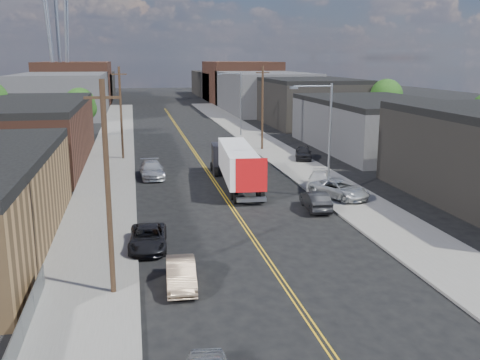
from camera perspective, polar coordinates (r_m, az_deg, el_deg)
name	(u,v)px	position (r m, az deg, el deg)	size (l,w,h in m)	color
ground	(185,138)	(75.16, -5.92, 4.50)	(260.00, 260.00, 0.00)	black
centerline	(198,157)	(60.44, -4.54, 2.48)	(0.32, 120.00, 0.01)	gold
sidewalk_left	(111,159)	(60.08, -13.58, 2.17)	(5.00, 140.00, 0.15)	slate
sidewalk_right	(279,153)	(62.23, 4.18, 2.86)	(5.00, 140.00, 0.15)	slate
warehouse_brown	(25,133)	(59.57, -21.99, 4.64)	(12.00, 26.00, 6.60)	#44251B
industrial_right_b	(377,124)	(67.11, 14.39, 5.79)	(14.00, 24.00, 6.10)	#333436
industrial_right_c	(309,101)	(91.06, 7.33, 8.32)	(14.00, 22.00, 7.60)	black
skyline_left_a	(63,94)	(110.04, -18.33, 8.66)	(16.00, 30.00, 8.00)	#333436
skyline_right_a	(264,92)	(112.53, 2.59, 9.37)	(16.00, 30.00, 8.00)	#333436
skyline_left_b	(76,83)	(134.81, -17.13, 9.83)	(16.00, 26.00, 10.00)	#44251B
skyline_right_b	(240,82)	(136.85, 0.04, 10.42)	(16.00, 26.00, 10.00)	#44251B
skyline_left_c	(83,86)	(154.77, -16.39, 9.64)	(16.00, 40.00, 7.00)	black
skyline_right_c	(227,84)	(156.56, -1.42, 10.18)	(16.00, 40.00, 7.00)	black
streetlight_near	(325,131)	(42.03, 9.06, 5.14)	(3.39, 0.25, 9.00)	gray
streetlight_far	(238,99)	(75.66, -0.21, 8.68)	(3.39, 0.25, 9.00)	gray
utility_pole_left_near	(108,189)	(24.75, -13.92, -0.90)	(1.60, 0.26, 10.00)	black
utility_pole_left_far	(121,113)	(59.33, -12.58, 7.03)	(1.60, 0.26, 10.00)	black
utility_pole_right	(262,107)	(64.12, 2.41, 7.74)	(1.60, 0.26, 10.00)	black
tree_left_far	(80,105)	(76.62, -16.67, 7.63)	(4.35, 4.20, 6.97)	black
tree_right_far	(387,97)	(82.97, 15.37, 8.49)	(4.85, 4.76, 7.91)	black
semi_truck	(234,162)	(46.32, -0.61, 1.93)	(3.22, 14.10, 3.64)	silver
car_left_b	(181,274)	(26.43, -6.32, -9.93)	(1.40, 4.00, 1.32)	#8D745C
car_left_c	(148,238)	(31.74, -9.79, -6.11)	(2.14, 4.63, 1.29)	black
car_left_d	(152,170)	(50.26, -9.38, 1.08)	(2.09, 5.13, 1.49)	#B5B8BB
car_right_oncoming	(316,201)	(39.46, 8.06, -2.18)	(1.49, 4.27, 1.41)	black
car_right_lot_a	(340,189)	(42.51, 10.57, -0.97)	(2.34, 5.07, 1.41)	#B8BCBE
car_right_lot_b	(319,180)	(45.49, 8.42, -0.04)	(1.85, 4.54, 1.32)	#B2B2B2
car_right_lot_c	(303,153)	(58.35, 6.77, 2.92)	(1.69, 4.19, 1.43)	black
car_ahead_truck	(242,154)	(58.11, 0.22, 2.75)	(2.15, 4.67, 1.30)	black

